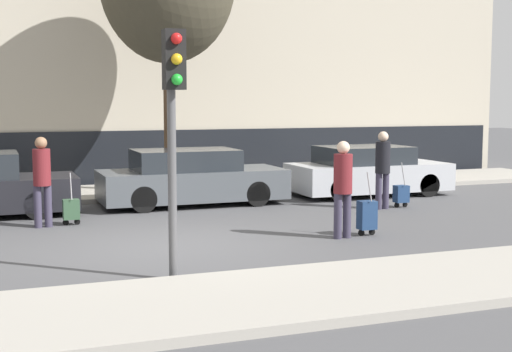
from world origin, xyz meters
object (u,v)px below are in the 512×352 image
at_px(pedestrian_center, 343,183).
at_px(traffic_light, 173,103).
at_px(trolley_right, 401,194).
at_px(pedestrian_left, 42,176).
at_px(parked_car_1, 191,179).
at_px(trolley_left, 71,209).
at_px(pedestrian_right, 383,165).
at_px(parked_car_2, 367,172).
at_px(trolley_center, 367,215).

bearing_deg(pedestrian_center, traffic_light, 21.12).
bearing_deg(traffic_light, trolley_right, 35.83).
distance_m(pedestrian_left, traffic_light, 5.42).
relative_size(parked_car_1, trolley_right, 4.15).
xyz_separation_m(pedestrian_center, traffic_light, (-3.61, -1.95, 1.46)).
height_order(trolley_left, pedestrian_right, pedestrian_right).
bearing_deg(traffic_light, pedestrian_center, 28.37).
relative_size(trolley_left, pedestrian_center, 0.60).
bearing_deg(traffic_light, parked_car_1, 72.83).
bearing_deg(pedestrian_right, parked_car_2, -117.82).
bearing_deg(traffic_light, parked_car_2, 45.01).
distance_m(parked_car_1, trolley_right, 4.99).
relative_size(pedestrian_right, trolley_right, 1.69).
relative_size(pedestrian_left, traffic_light, 0.52).
bearing_deg(trolley_right, traffic_light, -144.17).
relative_size(pedestrian_center, trolley_center, 1.49).
height_order(pedestrian_right, traffic_light, traffic_light).
relative_size(parked_car_2, pedestrian_right, 2.31).
bearing_deg(traffic_light, pedestrian_left, 105.55).
relative_size(parked_car_2, pedestrian_left, 2.31).
distance_m(parked_car_1, pedestrian_center, 5.22).
xyz_separation_m(trolley_center, pedestrian_right, (1.93, 2.71, 0.64)).
distance_m(parked_car_2, trolley_center, 5.70).
height_order(pedestrian_left, trolley_left, pedestrian_left).
distance_m(parked_car_1, pedestrian_left, 4.05).
relative_size(trolley_left, trolley_right, 1.00).
xyz_separation_m(parked_car_2, pedestrian_right, (-0.88, -2.24, 0.40)).
xyz_separation_m(pedestrian_left, trolley_right, (8.04, -0.24, -0.71)).
relative_size(pedestrian_left, trolley_center, 1.51).
bearing_deg(parked_car_1, traffic_light, -107.17).
xyz_separation_m(parked_car_1, trolley_right, (4.49, -2.16, -0.31)).
height_order(trolley_center, trolley_right, trolley_center).
bearing_deg(pedestrian_left, parked_car_2, -173.91).
xyz_separation_m(trolley_left, trolley_right, (7.49, -0.30, -0.00)).
distance_m(pedestrian_left, trolley_center, 6.35).
distance_m(trolley_right, traffic_light, 8.47).
relative_size(parked_car_1, trolley_left, 4.14).
bearing_deg(trolley_center, pedestrian_left, 151.57).
relative_size(parked_car_2, trolley_left, 3.90).
height_order(parked_car_2, traffic_light, traffic_light).
relative_size(trolley_center, traffic_light, 0.34).
xyz_separation_m(trolley_left, pedestrian_right, (6.95, -0.36, 0.71)).
height_order(parked_car_2, trolley_center, parked_car_2).
bearing_deg(pedestrian_center, pedestrian_right, -138.96).
bearing_deg(trolley_right, trolley_left, 177.68).
height_order(pedestrian_center, pedestrian_right, pedestrian_right).
xyz_separation_m(parked_car_1, traffic_light, (-2.15, -6.95, 1.84)).
bearing_deg(trolley_right, parked_car_2, 81.34).
bearing_deg(trolley_center, trolley_left, 148.47).
bearing_deg(pedestrian_left, pedestrian_right, 170.75).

